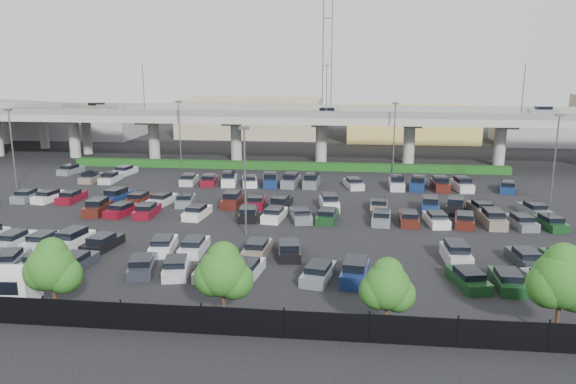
{
  "coord_description": "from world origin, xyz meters",
  "views": [
    {
      "loc": [
        9.6,
        -58.3,
        16.1
      ],
      "look_at": [
        2.97,
        1.5,
        2.0
      ],
      "focal_mm": 35.0,
      "sensor_mm": 36.0,
      "label": 1
    }
  ],
  "objects": [
    {
      "name": "hedge",
      "position": [
        0.0,
        25.0,
        0.55
      ],
      "size": [
        66.0,
        1.6,
        1.1
      ],
      "primitive_type": "cube",
      "color": "#163D11",
      "rests_on": "ground"
    },
    {
      "name": "tree_row",
      "position": [
        0.7,
        -26.53,
        3.52
      ],
      "size": [
        65.07,
        3.66,
        5.94
      ],
      "color": "#332316",
      "rests_on": "ground"
    },
    {
      "name": "ground",
      "position": [
        0.0,
        0.0,
        0.0
      ],
      "size": [
        280.0,
        280.0,
        0.0
      ],
      "primitive_type": "plane",
      "color": "black"
    },
    {
      "name": "comm_tower",
      "position": [
        4.0,
        74.0,
        15.61
      ],
      "size": [
        2.4,
        2.4,
        30.0
      ],
      "color": "#535358",
      "rests_on": "ground"
    },
    {
      "name": "distant_buildings",
      "position": [
        12.38,
        61.81,
        3.74
      ],
      "size": [
        138.0,
        24.0,
        9.0
      ],
      "color": "gray",
      "rests_on": "ground"
    },
    {
      "name": "on_ramp",
      "position": [
        -52.1,
        43.05,
        6.86
      ],
      "size": [
        50.93,
        30.13,
        8.8
      ],
      "color": "gray",
      "rests_on": "ground"
    },
    {
      "name": "fence",
      "position": [
        -0.05,
        -28.0,
        0.9
      ],
      "size": [
        70.0,
        0.1,
        2.0
      ],
      "color": "black",
      "rests_on": "ground"
    },
    {
      "name": "light_poles",
      "position": [
        -4.13,
        2.0,
        6.24
      ],
      "size": [
        66.9,
        48.38,
        10.3
      ],
      "color": "#535358",
      "rests_on": "ground"
    },
    {
      "name": "overpass",
      "position": [
        -0.22,
        32.01,
        6.97
      ],
      "size": [
        150.0,
        13.0,
        15.8
      ],
      "color": "gray",
      "rests_on": "ground"
    },
    {
      "name": "parked_cars",
      "position": [
        0.06,
        -3.46,
        0.61
      ],
      "size": [
        63.03,
        41.66,
        1.67
      ],
      "color": "black",
      "rests_on": "ground"
    }
  ]
}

